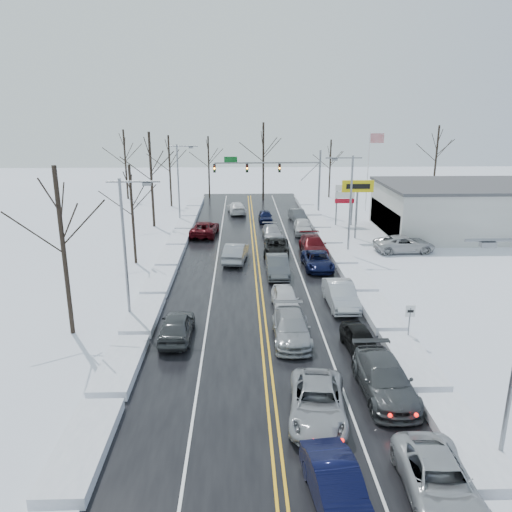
{
  "coord_description": "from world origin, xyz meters",
  "views": [
    {
      "loc": [
        -1.33,
        -33.77,
        13.04
      ],
      "look_at": [
        -0.23,
        1.45,
        2.5
      ],
      "focal_mm": 35.0,
      "sensor_mm": 36.0,
      "label": 1
    }
  ],
  "objects_px": {
    "dealership_building": "(477,208)",
    "traffic_signal_mast": "(279,171)",
    "tires_plus_sign": "(358,190)",
    "flagpole": "(369,165)",
    "oncoming_car_0": "(236,261)"
  },
  "relations": [
    {
      "from": "dealership_building",
      "to": "traffic_signal_mast",
      "type": "bearing_deg",
      "value": 154.05
    },
    {
      "from": "tires_plus_sign",
      "to": "dealership_building",
      "type": "height_order",
      "value": "tires_plus_sign"
    },
    {
      "from": "traffic_signal_mast",
      "to": "flagpole",
      "type": "distance_m",
      "value": 11.9
    },
    {
      "from": "oncoming_car_0",
      "to": "flagpole",
      "type": "bearing_deg",
      "value": -120.44
    },
    {
      "from": "tires_plus_sign",
      "to": "flagpole",
      "type": "distance_m",
      "value": 14.79
    },
    {
      "from": "flagpole",
      "to": "oncoming_car_0",
      "type": "bearing_deg",
      "value": -127.99
    },
    {
      "from": "traffic_signal_mast",
      "to": "flagpole",
      "type": "xyz_separation_m",
      "value": [
        11.72,
        2.01,
        0.45
      ]
    },
    {
      "from": "flagpole",
      "to": "traffic_signal_mast",
      "type": "bearing_deg",
      "value": -170.27
    },
    {
      "from": "tires_plus_sign",
      "to": "oncoming_car_0",
      "type": "height_order",
      "value": "tires_plus_sign"
    },
    {
      "from": "oncoming_car_0",
      "to": "tires_plus_sign",
      "type": "bearing_deg",
      "value": -140.31
    },
    {
      "from": "flagpole",
      "to": "oncoming_car_0",
      "type": "height_order",
      "value": "flagpole"
    },
    {
      "from": "flagpole",
      "to": "tires_plus_sign",
      "type": "bearing_deg",
      "value": -108.44
    },
    {
      "from": "dealership_building",
      "to": "tires_plus_sign",
      "type": "bearing_deg",
      "value": -171.53
    },
    {
      "from": "tires_plus_sign",
      "to": "flagpole",
      "type": "xyz_separation_m",
      "value": [
        4.67,
        14.01,
        0.93
      ]
    },
    {
      "from": "tires_plus_sign",
      "to": "oncoming_car_0",
      "type": "relative_size",
      "value": 1.21
    }
  ]
}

